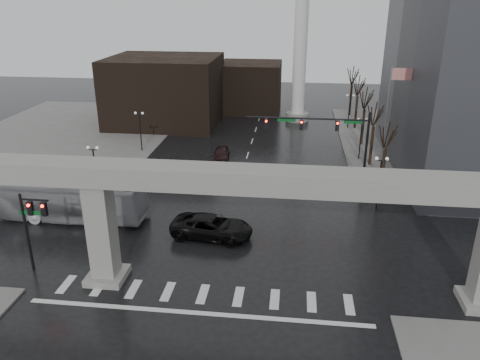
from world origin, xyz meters
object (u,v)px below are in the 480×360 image
(signal_mast_arm, at_px, (328,133))
(far_car, at_px, (222,153))
(pickup_truck, at_px, (212,227))
(city_bus, at_px, (69,199))

(signal_mast_arm, distance_m, far_car, 14.90)
(pickup_truck, xyz_separation_m, city_bus, (-13.04, 1.87, 0.96))
(pickup_truck, distance_m, far_car, 19.41)
(pickup_truck, bearing_deg, far_car, 12.93)
(pickup_truck, height_order, far_car, pickup_truck)
(far_car, bearing_deg, signal_mast_arm, -37.20)
(signal_mast_arm, bearing_deg, pickup_truck, -129.16)
(city_bus, distance_m, far_car, 20.54)
(pickup_truck, distance_m, city_bus, 13.21)
(signal_mast_arm, bearing_deg, far_car, 148.51)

